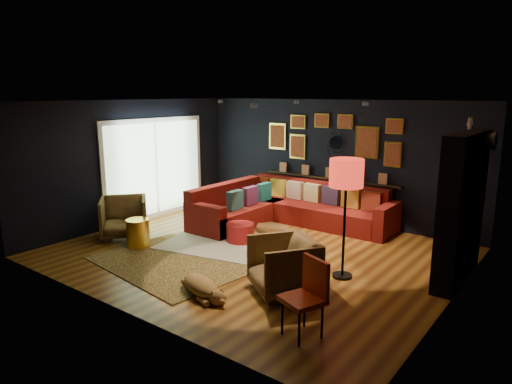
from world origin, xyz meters
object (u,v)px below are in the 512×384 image
Objects in this scene: armchair_right at (284,263)px; orange_chair at (308,291)px; pouf at (240,232)px; armchair_left at (124,215)px; sectional at (283,209)px; coffee_table at (273,232)px; floor_lamp at (346,178)px; dog at (200,282)px; gold_stool at (138,233)px.

orange_chair reaches higher than armchair_right.
pouf is 0.60× the size of armchair_left.
orange_chair is (2.77, -3.64, 0.22)m from sectional.
coffee_table is 2.00m from floor_lamp.
dog is at bearing -126.27° from floor_lamp.
floor_lamp is at bearing 72.26° from dog.
gold_stool is at bearing -67.73° from armchair_left.
armchair_right reaches higher than sectional.
floor_lamp reaches higher than dog.
gold_stool is at bearing -164.78° from floor_lamp.
pouf reaches higher than dog.
dog is (-1.28, -1.75, -1.35)m from floor_lamp.
orange_chair is at bearing -76.01° from floor_lamp.
dog is (-0.87, -0.76, -0.25)m from armchair_right.
armchair_left is 3.85m from armchair_right.
floor_lamp is at bearing -39.96° from armchair_left.
armchair_left reaches higher than sectional.
floor_lamp reaches higher than pouf.
floor_lamp reaches higher than coffee_table.
floor_lamp is 2.56m from dog.
orange_chair is at bearing -52.74° from sectional.
armchair_right is (1.14, -1.37, 0.10)m from coffee_table.
floor_lamp is (0.42, 0.99, 1.10)m from armchair_right.
sectional is 3.26m from armchair_left.
floor_lamp reaches higher than gold_stool.
armchair_right is 1.68× the size of gold_stool.
gold_stool is (-1.26, -2.83, -0.07)m from sectional.
sectional is 1.88× the size of floor_lamp.
armchair_left is 3.15m from dog.
orange_chair is 0.85× the size of dog.
dog is at bearing -159.79° from orange_chair.
coffee_table is 0.73m from pouf.
armchair_left is at bearing -169.91° from floor_lamp.
floor_lamp reaches higher than orange_chair.
armchair_right is 1.17m from orange_chair.
pouf is 0.48× the size of dog.
armchair_left is 1.68× the size of gold_stool.
pouf is 3.46m from orange_chair.
gold_stool reaches higher than dog.
coffee_table is 0.99× the size of orange_chair.
pouf is at bearing 163.17° from orange_chair.
orange_chair is at bearing -38.00° from pouf.
dog is at bearing -68.48° from armchair_left.
pouf is (-0.71, -0.04, -0.14)m from coffee_table.
coffee_table is 1.78m from armchair_right.
sectional is at bearing 92.19° from pouf.
coffee_table is 1.76× the size of gold_stool.
floor_lamp reaches higher than armchair_right.
orange_chair is at bearing 17.57° from dog.
armchair_left is at bearing -151.20° from pouf.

